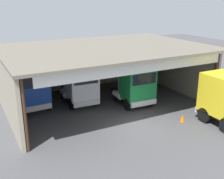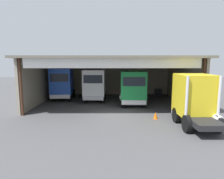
{
  "view_description": "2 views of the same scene",
  "coord_description": "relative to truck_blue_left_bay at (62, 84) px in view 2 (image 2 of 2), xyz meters",
  "views": [
    {
      "loc": [
        -10.25,
        -15.42,
        8.88
      ],
      "look_at": [
        0.0,
        3.75,
        1.7
      ],
      "focal_mm": 44.91,
      "sensor_mm": 36.0,
      "label": 1
    },
    {
      "loc": [
        -0.18,
        -15.79,
        4.61
      ],
      "look_at": [
        0.0,
        3.75,
        1.7
      ],
      "focal_mm": 30.62,
      "sensor_mm": 36.0,
      "label": 2
    }
  ],
  "objects": [
    {
      "name": "ground_plane",
      "position": [
        5.87,
        -6.59,
        -1.97
      ],
      "size": [
        80.0,
        80.0,
        0.0
      ],
      "primitive_type": "plane",
      "color": "#4C4C4F",
      "rests_on": "ground"
    },
    {
      "name": "workshop_shed",
      "position": [
        5.87,
        -0.4,
        1.65
      ],
      "size": [
        16.48,
        11.75,
        5.05
      ],
      "color": "#9E937F",
      "rests_on": "ground"
    },
    {
      "name": "truck_blue_left_bay",
      "position": [
        0.0,
        0.0,
        0.0
      ],
      "size": [
        2.64,
        4.65,
        3.77
      ],
      "rotation": [
        0.0,
        0.0,
        3.19
      ],
      "color": "#1E47B7",
      "rests_on": "ground"
    },
    {
      "name": "truck_white_center_left_bay",
      "position": [
        3.91,
        -0.77,
        -0.04
      ],
      "size": [
        2.59,
        4.84,
        3.65
      ],
      "rotation": [
        0.0,
        0.0,
        3.09
      ],
      "color": "white",
      "rests_on": "ground"
    },
    {
      "name": "truck_green_center_right_bay",
      "position": [
        8.0,
        -3.12,
        -0.1
      ],
      "size": [
        2.71,
        4.39,
        3.6
      ],
      "rotation": [
        0.0,
        0.0,
        3.1
      ],
      "color": "#197F3D",
      "rests_on": "ground"
    },
    {
      "name": "truck_yellow_yard_outside",
      "position": [
        11.73,
        -9.09,
        -0.0
      ],
      "size": [
        2.51,
        4.45,
        3.68
      ],
      "rotation": [
        0.0,
        0.0,
        -0.01
      ],
      "color": "yellow",
      "rests_on": "ground"
    },
    {
      "name": "oil_drum",
      "position": [
        2.18,
        2.85,
        -1.5
      ],
      "size": [
        0.58,
        0.58,
        0.94
      ],
      "primitive_type": "cylinder",
      "color": "#197233",
      "rests_on": "ground"
    },
    {
      "name": "tool_cart",
      "position": [
        12.02,
        2.36,
        -1.47
      ],
      "size": [
        0.9,
        0.6,
        1.0
      ],
      "primitive_type": "cube",
      "color": "black",
      "rests_on": "ground"
    },
    {
      "name": "traffic_cone",
      "position": [
        9.34,
        -7.55,
        -1.69
      ],
      "size": [
        0.36,
        0.36,
        0.56
      ],
      "primitive_type": "cone",
      "color": "orange",
      "rests_on": "ground"
    }
  ]
}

